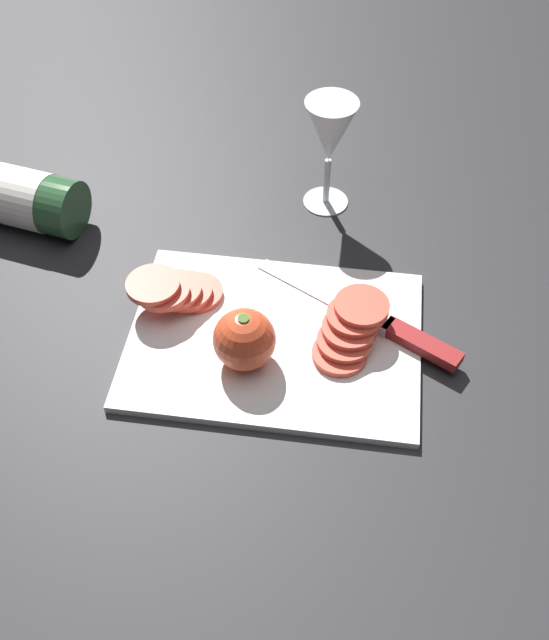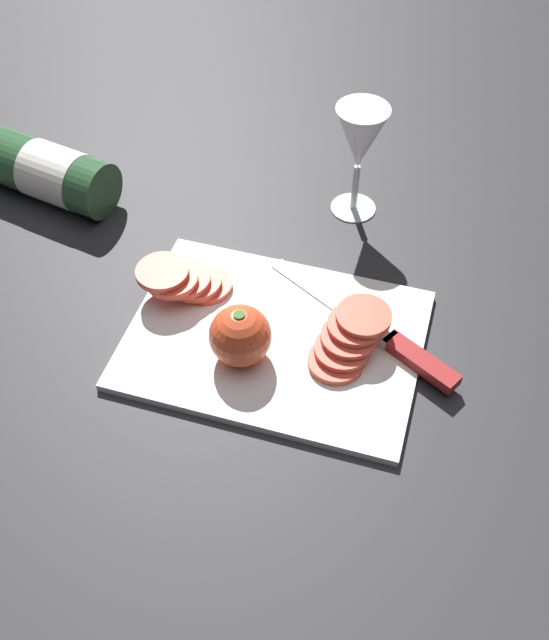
{
  "view_description": "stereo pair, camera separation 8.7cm",
  "coord_description": "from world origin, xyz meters",
  "px_view_note": "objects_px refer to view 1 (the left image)",
  "views": [
    {
      "loc": [
        0.02,
        0.59,
        0.7
      ],
      "look_at": [
        0.1,
        0.03,
        0.04
      ],
      "focal_mm": 42.0,
      "sensor_mm": 36.0,
      "label": 1
    },
    {
      "loc": [
        -0.06,
        0.57,
        0.7
      ],
      "look_at": [
        0.1,
        0.03,
        0.04
      ],
      "focal_mm": 42.0,
      "sensor_mm": 36.0,
      "label": 2
    }
  ],
  "objects_px": {
    "wine_bottle": "(7,194)",
    "knife": "(402,334)",
    "tomato_slice_stack_far": "(175,290)",
    "tomato_slice_stack_near": "(349,328)",
    "whole_tomato": "(244,339)",
    "wine_glass": "(330,136)"
  },
  "relations": [
    {
      "from": "wine_bottle",
      "to": "tomato_slice_stack_near",
      "type": "relative_size",
      "value": 2.68
    },
    {
      "from": "tomato_slice_stack_far",
      "to": "wine_bottle",
      "type": "bearing_deg",
      "value": -27.19
    },
    {
      "from": "wine_bottle",
      "to": "wine_glass",
      "type": "relative_size",
      "value": 1.92
    },
    {
      "from": "knife",
      "to": "tomato_slice_stack_far",
      "type": "bearing_deg",
      "value": 24.52
    },
    {
      "from": "wine_bottle",
      "to": "wine_glass",
      "type": "height_order",
      "value": "wine_glass"
    },
    {
      "from": "tomato_slice_stack_far",
      "to": "tomato_slice_stack_near",
      "type": "bearing_deg",
      "value": 171.32
    },
    {
      "from": "wine_glass",
      "to": "tomato_slice_stack_near",
      "type": "xyz_separation_m",
      "value": [
        -0.05,
        0.26,
        -0.08
      ]
    },
    {
      "from": "wine_glass",
      "to": "tomato_slice_stack_near",
      "type": "height_order",
      "value": "wine_glass"
    },
    {
      "from": "knife",
      "to": "wine_bottle",
      "type": "bearing_deg",
      "value": 12.6
    },
    {
      "from": "wine_glass",
      "to": "whole_tomato",
      "type": "distance_m",
      "value": 0.32
    },
    {
      "from": "knife",
      "to": "tomato_slice_stack_near",
      "type": "xyz_separation_m",
      "value": [
        0.06,
        0.01,
        0.01
      ]
    },
    {
      "from": "wine_bottle",
      "to": "tomato_slice_stack_far",
      "type": "height_order",
      "value": "wine_bottle"
    },
    {
      "from": "wine_bottle",
      "to": "knife",
      "type": "xyz_separation_m",
      "value": [
        -0.54,
        0.16,
        -0.02
      ]
    },
    {
      "from": "wine_glass",
      "to": "knife",
      "type": "height_order",
      "value": "wine_glass"
    },
    {
      "from": "knife",
      "to": "tomato_slice_stack_far",
      "type": "relative_size",
      "value": 2.34
    },
    {
      "from": "wine_glass",
      "to": "knife",
      "type": "xyz_separation_m",
      "value": [
        -0.11,
        0.25,
        -0.1
      ]
    },
    {
      "from": "wine_glass",
      "to": "tomato_slice_stack_near",
      "type": "relative_size",
      "value": 1.4
    },
    {
      "from": "knife",
      "to": "tomato_slice_stack_near",
      "type": "bearing_deg",
      "value": 40.39
    },
    {
      "from": "whole_tomato",
      "to": "wine_bottle",
      "type": "bearing_deg",
      "value": -30.48
    },
    {
      "from": "wine_glass",
      "to": "whole_tomato",
      "type": "height_order",
      "value": "wine_glass"
    },
    {
      "from": "wine_bottle",
      "to": "wine_glass",
      "type": "xyz_separation_m",
      "value": [
        -0.43,
        -0.09,
        0.07
      ]
    },
    {
      "from": "wine_glass",
      "to": "tomato_slice_stack_far",
      "type": "distance_m",
      "value": 0.29
    }
  ]
}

